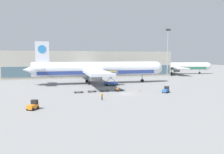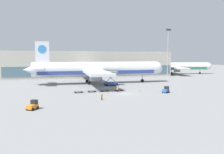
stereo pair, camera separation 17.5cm
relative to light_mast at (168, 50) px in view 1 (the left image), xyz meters
name	(u,v)px [view 1 (the left image)]	position (x,y,z in m)	size (l,w,h in m)	color
ground_plane	(126,94)	(-41.06, -47.91, -15.06)	(400.00, 400.00, 0.00)	gray
terminal_building	(91,64)	(-41.05, 12.20, -8.08)	(90.00, 18.20, 14.00)	#BCB7A8
light_mast	(168,50)	(0.00, 0.00, 0.00)	(2.80, 0.50, 26.36)	#9EA0A5
airplane_main	(96,69)	(-44.57, -20.31, -9.22)	(58.08, 48.18, 17.00)	silver
airplane_distant	(174,67)	(14.43, 16.32, -10.26)	(47.22, 39.97, 13.97)	white
scissor_lift_loader	(111,80)	(-40.22, -27.80, -12.97)	(5.27, 3.47, 5.50)	#284C99
baggage_tug_foreground	(166,90)	(-28.33, -49.12, -14.19)	(2.80, 2.65, 2.00)	#2D66B7
baggage_tug_mid	(33,105)	(-66.14, -61.06, -14.19)	(2.59, 2.81, 2.00)	orange
baggage_dolly_lead	(79,92)	(-54.40, -42.10, -14.67)	(3.75, 1.69, 0.48)	#56565B
baggage_dolly_second	(92,91)	(-50.17, -41.79, -14.67)	(3.75, 1.69, 0.48)	#56565B
baggage_dolly_third	(105,90)	(-45.90, -41.32, -14.67)	(3.75, 1.69, 0.48)	#56565B
baggage_dolly_trail	(119,90)	(-41.34, -41.75, -14.67)	(3.75, 1.69, 0.48)	#56565B
ground_crew_near	(118,89)	(-42.50, -44.26, -14.08)	(0.53, 0.34, 1.69)	black
ground_crew_far	(102,96)	(-49.95, -55.11, -13.98)	(0.51, 0.37, 1.83)	black
traffic_cone_near	(140,90)	(-34.73, -43.77, -14.69)	(0.40, 0.40, 0.76)	black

